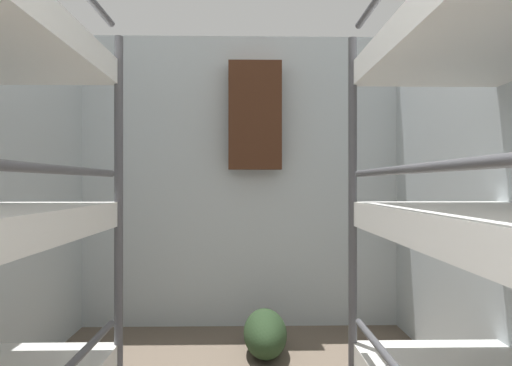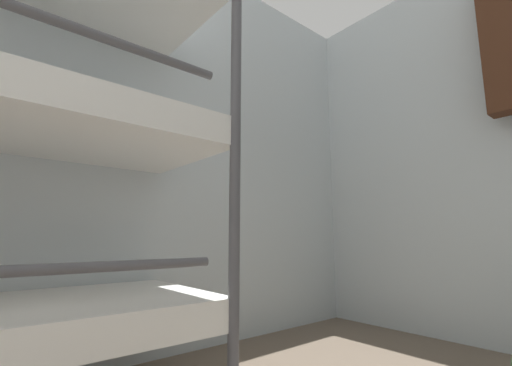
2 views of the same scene
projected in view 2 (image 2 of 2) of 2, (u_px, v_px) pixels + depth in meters
name	position (u px, v px, depth m)	size (l,w,h in m)	color
wall_left	(75.00, 118.00, 1.74)	(0.06, 4.20, 2.49)	silver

